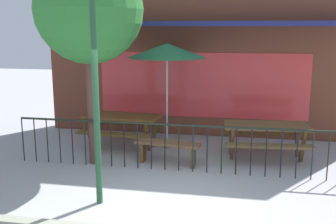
% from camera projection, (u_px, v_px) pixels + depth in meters
% --- Properties ---
extents(ground, '(40.00, 40.00, 0.00)m').
position_uv_depth(ground, '(169.00, 210.00, 6.33)').
color(ground, '#9B9DA0').
extents(pub_storefront, '(8.41, 1.22, 5.45)m').
position_uv_depth(pub_storefront, '(203.00, 32.00, 10.44)').
color(pub_storefront, '#43251B').
rests_on(pub_storefront, ground).
extents(patio_fence_front, '(7.09, 0.04, 0.97)m').
position_uv_depth(patio_fence_front, '(186.00, 140.00, 7.92)').
color(patio_fence_front, black).
rests_on(patio_fence_front, ground).
extents(picnic_table_left, '(1.90, 1.49, 0.79)m').
position_uv_depth(picnic_table_left, '(122.00, 122.00, 9.63)').
color(picnic_table_left, brown).
rests_on(picnic_table_left, ground).
extents(picnic_table_right, '(1.92, 1.52, 0.79)m').
position_uv_depth(picnic_table_right, '(266.00, 131.00, 8.74)').
color(picnic_table_right, brown).
rests_on(picnic_table_right, ground).
extents(patio_umbrella, '(1.84, 1.84, 2.47)m').
position_uv_depth(patio_umbrella, '(167.00, 51.00, 9.35)').
color(patio_umbrella, black).
rests_on(patio_umbrella, ground).
extents(patio_bench, '(1.43, 0.51, 0.48)m').
position_uv_depth(patio_bench, '(167.00, 148.00, 8.42)').
color(patio_bench, brown).
rests_on(patio_bench, ground).
extents(street_tree, '(2.16, 2.16, 4.26)m').
position_uv_depth(street_tree, '(89.00, 11.00, 7.92)').
color(street_tree, brown).
rests_on(street_tree, ground).
extents(street_lamp, '(0.28, 0.28, 3.97)m').
position_uv_depth(street_lamp, '(94.00, 44.00, 6.07)').
color(street_lamp, '#204C2D').
rests_on(street_lamp, ground).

